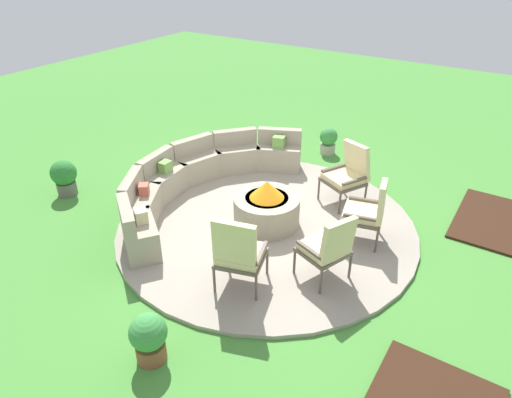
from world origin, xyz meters
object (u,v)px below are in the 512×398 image
object	(u,v)px
lounge_chair_front_left	(239,252)
lounge_chair_back_left	(369,210)
curved_stone_bench	(197,178)
lounge_chair_back_right	(348,173)
fire_pit	(267,207)
potted_plant_0	(328,140)
lounge_chair_front_right	(328,246)
potted_plant_2	(149,337)
potted_plant_1	(64,176)

from	to	relation	value
lounge_chair_front_left	lounge_chair_back_left	size ratio (longest dim) A/B	1.12
curved_stone_bench	lounge_chair_back_right	bearing A→B (deg)	-62.35
fire_pit	potted_plant_0	distance (m)	3.14
curved_stone_bench	lounge_chair_front_right	distance (m)	3.03
lounge_chair_back_left	fire_pit	bearing A→B (deg)	92.13
lounge_chair_back_left	lounge_chair_back_right	xyz separation A→B (m)	(0.92, 0.72, 0.02)
lounge_chair_front_right	lounge_chair_back_left	bearing A→B (deg)	14.83
potted_plant_0	potted_plant_2	distance (m)	6.09
lounge_chair_back_left	potted_plant_2	size ratio (longest dim) A/B	1.67
lounge_chair_front_right	lounge_chair_front_left	bearing A→B (deg)	151.94
lounge_chair_back_right	potted_plant_0	distance (m)	2.14
lounge_chair_front_left	fire_pit	bearing A→B (deg)	91.52
lounge_chair_front_left	lounge_chair_back_right	size ratio (longest dim) A/B	1.07
fire_pit	potted_plant_0	world-z (taller)	fire_pit
fire_pit	lounge_chair_front_right	bearing A→B (deg)	-117.21
potted_plant_0	potted_plant_1	world-z (taller)	potted_plant_1
lounge_chair_front_right	potted_plant_2	xyz separation A→B (m)	(-2.22, 1.07, -0.26)
curved_stone_bench	potted_plant_0	world-z (taller)	curved_stone_bench
lounge_chair_back_right	potted_plant_0	bearing A→B (deg)	-29.56
fire_pit	lounge_chair_back_left	distance (m)	1.57
fire_pit	potted_plant_2	world-z (taller)	fire_pit
curved_stone_bench	lounge_chair_front_right	world-z (taller)	lounge_chair_front_right
potted_plant_1	potted_plant_2	world-z (taller)	potted_plant_1
fire_pit	lounge_chair_front_right	xyz separation A→B (m)	(-0.71, -1.38, 0.23)
lounge_chair_front_right	lounge_chair_back_right	size ratio (longest dim) A/B	0.95
potted_plant_1	lounge_chair_back_right	bearing A→B (deg)	-61.01
lounge_chair_back_right	lounge_chair_front_left	bearing A→B (deg)	111.50
potted_plant_0	curved_stone_bench	bearing A→B (deg)	159.09
fire_pit	lounge_chair_back_left	bearing A→B (deg)	-73.93
lounge_chair_back_right	curved_stone_bench	bearing A→B (deg)	54.75
lounge_chair_back_left	curved_stone_bench	bearing A→B (deg)	81.38
curved_stone_bench	fire_pit	bearing A→B (deg)	-95.58
potted_plant_2	curved_stone_bench	bearing A→B (deg)	30.76
curved_stone_bench	potted_plant_0	xyz separation A→B (m)	(2.97, -1.13, -0.08)
potted_plant_0	lounge_chair_front_left	bearing A→B (deg)	-169.13
potted_plant_0	potted_plant_2	size ratio (longest dim) A/B	0.92
fire_pit	lounge_chair_back_right	world-z (taller)	lounge_chair_back_right
potted_plant_2	lounge_chair_back_left	bearing A→B (deg)	-19.37
lounge_chair_front_right	lounge_chair_back_left	world-z (taller)	lounge_chair_back_left
potted_plant_1	lounge_chair_front_left	bearing A→B (deg)	-95.99
fire_pit	lounge_chair_front_right	size ratio (longest dim) A/B	1.03
lounge_chair_front_right	curved_stone_bench	bearing A→B (deg)	94.05
lounge_chair_front_left	potted_plant_1	bearing A→B (deg)	157.01
potted_plant_0	fire_pit	bearing A→B (deg)	-172.93
fire_pit	potted_plant_0	xyz separation A→B (m)	(3.12, 0.39, -0.06)
lounge_chair_front_right	lounge_chair_back_left	size ratio (longest dim) A/B	0.99
lounge_chair_front_left	potted_plant_1	size ratio (longest dim) A/B	1.74
fire_pit	lounge_chair_front_right	world-z (taller)	lounge_chair_front_right
potted_plant_2	lounge_chair_back_right	bearing A→B (deg)	-6.20
potted_plant_1	potted_plant_2	size ratio (longest dim) A/B	1.08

